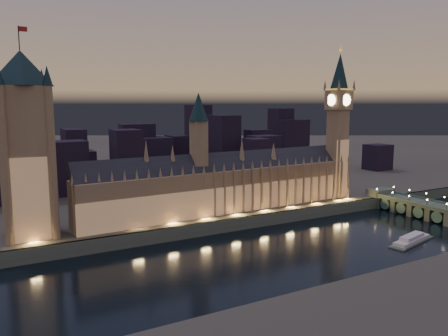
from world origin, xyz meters
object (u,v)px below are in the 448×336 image
elizabeth_tower (338,113)px  westminster_bridge (436,212)px  palace_of_westminster (225,183)px  victoria_tower (25,136)px  river_boat (412,240)px

elizabeth_tower → westminster_bridge: bearing=-65.1°
palace_of_westminster → victoria_tower: bearing=179.9°
victoria_tower → elizabeth_tower: elizabeth_tower is taller
westminster_bridge → victoria_tower: bearing=165.3°
palace_of_westminster → elizabeth_tower: (98.35, 0.19, 45.70)m
westminster_bridge → river_boat: westminster_bridge is taller
palace_of_westminster → westminster_bridge: bearing=-26.9°
westminster_bridge → elizabeth_tower: bearing=114.9°
victoria_tower → palace_of_westminster: bearing=-0.1°
palace_of_westminster → elizabeth_tower: bearing=0.1°
river_boat → westminster_bridge: bearing=24.0°
river_boat → elizabeth_tower: bearing=74.2°
river_boat → palace_of_westminster: bearing=128.9°
victoria_tower → westminster_bridge: bearing=-14.7°
palace_of_westminster → river_boat: (72.76, -90.09, -24.81)m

